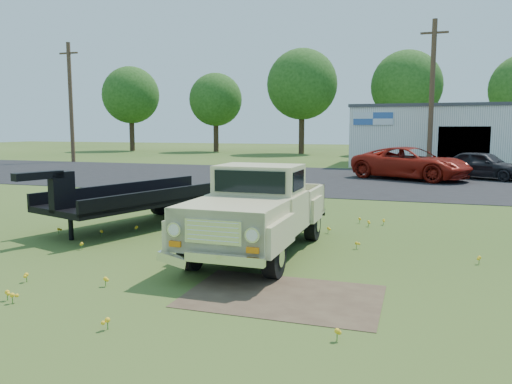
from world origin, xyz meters
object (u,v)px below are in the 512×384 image
(red_pickup, at_px, (411,164))
(dark_sedan, at_px, (482,165))
(flatbed_trailer, at_px, (146,194))
(vintage_pickup_truck, at_px, (259,209))

(red_pickup, distance_m, dark_sedan, 3.75)
(flatbed_trailer, bearing_deg, vintage_pickup_truck, -9.75)
(vintage_pickup_truck, distance_m, dark_sedan, 19.14)
(vintage_pickup_truck, bearing_deg, flatbed_trailer, 152.95)
(dark_sedan, bearing_deg, vintage_pickup_truck, -169.67)
(flatbed_trailer, bearing_deg, dark_sedan, 75.87)
(vintage_pickup_truck, height_order, red_pickup, vintage_pickup_truck)
(dark_sedan, bearing_deg, red_pickup, 141.41)
(vintage_pickup_truck, distance_m, flatbed_trailer, 4.35)
(flatbed_trailer, height_order, dark_sedan, flatbed_trailer)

